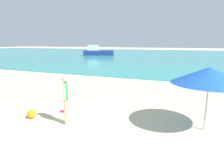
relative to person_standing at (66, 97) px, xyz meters
name	(u,v)px	position (x,y,z in m)	size (l,w,h in m)	color
water	(180,55)	(1.26, 38.87, -0.92)	(160.00, 60.00, 0.06)	teal
person_standing	(66,97)	(0.00, 0.00, 0.00)	(0.22, 0.37, 1.67)	#DDAD84
frisbee	(63,111)	(-0.85, 0.94, -0.94)	(0.29, 0.29, 0.03)	#E51E4C
boat_far	(98,52)	(-14.67, 31.89, -0.16)	(6.52, 4.07, 2.11)	navy
beach_ball	(32,114)	(-1.48, -0.07, -0.79)	(0.32, 0.32, 0.32)	orange
beach_umbrella	(210,75)	(4.32, 1.26, 0.81)	(2.26, 2.26, 2.01)	#B7B7BC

